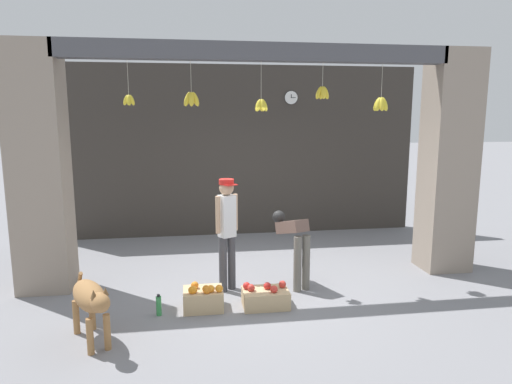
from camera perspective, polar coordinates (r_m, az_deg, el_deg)
ground_plane at (r=6.67m, az=0.55°, el=-11.47°), size 60.00×60.00×0.00m
shop_back_wall at (r=9.12m, az=-2.29°, el=5.10°), size 7.22×0.12×3.35m
shop_pillar_left at (r=6.78m, az=-25.45°, el=2.55°), size 0.70×0.60×3.35m
shop_pillar_right at (r=7.59m, az=22.91°, el=3.40°), size 0.70×0.60×3.35m
storefront_awning at (r=6.39m, az=0.72°, el=16.72°), size 5.32×0.28×0.92m
dog at (r=5.22m, az=-19.96°, el=-12.48°), size 0.61×0.98×0.72m
shopkeeper at (r=6.22m, az=-3.66°, el=-4.35°), size 0.31×0.30×1.56m
worker_stooping at (r=6.46m, az=4.75°, el=-5.98°), size 0.43×0.76×1.01m
fruit_crate_oranges at (r=5.88m, az=-6.62°, el=-13.03°), size 0.49×0.39×0.34m
fruit_crate_apples at (r=5.93m, az=1.19°, el=-13.01°), size 0.58×0.40×0.31m
water_bottle at (r=5.81m, az=-12.06°, el=-13.71°), size 0.06×0.06×0.27m
wall_clock at (r=9.20m, az=4.41°, el=11.68°), size 0.27×0.03×0.27m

